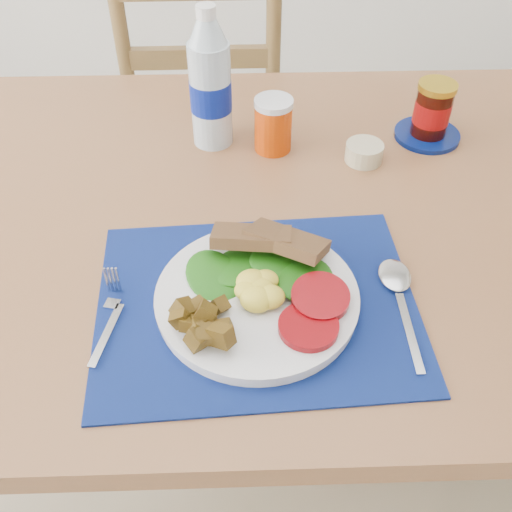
{
  "coord_description": "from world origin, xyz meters",
  "views": [
    {
      "loc": [
        0.07,
        -0.55,
        1.37
      ],
      "look_at": [
        0.08,
        0.03,
        0.8
      ],
      "focal_mm": 42.0,
      "sensor_mm": 36.0,
      "label": 1
    }
  ],
  "objects_px": {
    "water_bottle": "(210,86)",
    "jam_on_saucer": "(432,114)",
    "juice_glass": "(273,126)",
    "chair_far": "(204,88)",
    "breakfast_plate": "(253,296)"
  },
  "relations": [
    {
      "from": "juice_glass",
      "to": "jam_on_saucer",
      "type": "xyz_separation_m",
      "value": [
        0.29,
        0.03,
        0.0
      ]
    },
    {
      "from": "breakfast_plate",
      "to": "juice_glass",
      "type": "xyz_separation_m",
      "value": [
        0.05,
        0.38,
        0.02
      ]
    },
    {
      "from": "chair_far",
      "to": "breakfast_plate",
      "type": "height_order",
      "value": "chair_far"
    },
    {
      "from": "water_bottle",
      "to": "jam_on_saucer",
      "type": "relative_size",
      "value": 2.07
    },
    {
      "from": "water_bottle",
      "to": "juice_glass",
      "type": "xyz_separation_m",
      "value": [
        0.11,
        -0.03,
        -0.06
      ]
    },
    {
      "from": "chair_far",
      "to": "water_bottle",
      "type": "relative_size",
      "value": 4.49
    },
    {
      "from": "breakfast_plate",
      "to": "juice_glass",
      "type": "bearing_deg",
      "value": 97.35
    },
    {
      "from": "water_bottle",
      "to": "jam_on_saucer",
      "type": "xyz_separation_m",
      "value": [
        0.4,
        -0.0,
        -0.06
      ]
    },
    {
      "from": "breakfast_plate",
      "to": "jam_on_saucer",
      "type": "xyz_separation_m",
      "value": [
        0.33,
        0.41,
        0.03
      ]
    },
    {
      "from": "chair_far",
      "to": "jam_on_saucer",
      "type": "xyz_separation_m",
      "value": [
        0.44,
        -0.54,
        0.23
      ]
    },
    {
      "from": "breakfast_plate",
      "to": "water_bottle",
      "type": "bearing_deg",
      "value": 112.93
    },
    {
      "from": "breakfast_plate",
      "to": "jam_on_saucer",
      "type": "height_order",
      "value": "jam_on_saucer"
    },
    {
      "from": "chair_far",
      "to": "water_bottle",
      "type": "bearing_deg",
      "value": 94.33
    },
    {
      "from": "chair_far",
      "to": "water_bottle",
      "type": "height_order",
      "value": "chair_far"
    },
    {
      "from": "jam_on_saucer",
      "to": "breakfast_plate",
      "type": "bearing_deg",
      "value": -129.38
    }
  ]
}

